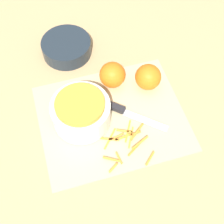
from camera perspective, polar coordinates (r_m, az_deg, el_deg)
The scene contains 8 objects.
ground_plane at distance 0.95m, azimuth 0.00°, elevation -1.13°, with size 4.00×4.00×0.00m, color tan.
cutting_board at distance 0.95m, azimuth 0.00°, elevation -1.04°, with size 0.44×0.36×0.01m.
bowl_speckled at distance 0.91m, azimuth -5.70°, elevation 0.09°, with size 0.17×0.17×0.09m.
bowl_dark at distance 1.11m, azimuth -8.30°, elevation 11.63°, with size 0.17×0.17×0.05m.
knife at distance 0.96m, azimuth 0.64°, elevation 0.76°, with size 0.20×0.18×0.02m.
orange_left at distance 0.99m, azimuth 6.62°, elevation 6.37°, with size 0.08×0.08×0.08m.
orange_right at distance 0.99m, azimuth 0.07°, elevation 6.80°, with size 0.08×0.08×0.08m.
peel_pile at distance 0.91m, azimuth 2.65°, elevation -5.36°, with size 0.15×0.15×0.01m.
Camera 1 is at (-0.14, -0.46, 0.82)m, focal length 50.00 mm.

